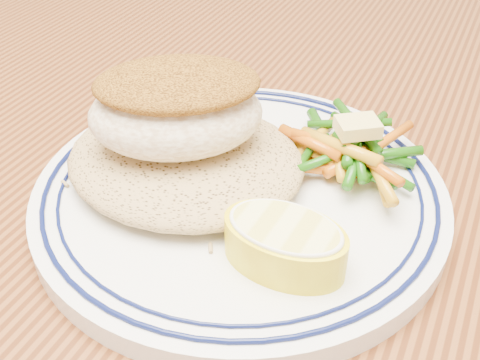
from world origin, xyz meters
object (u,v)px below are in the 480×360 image
object	(u,v)px
fish_fillet	(176,107)
vegetable_pile	(349,151)
plate	(240,193)
rice_pilaf	(185,156)
lemon_wedge	(285,242)
dining_table	(205,280)

from	to	relation	value
fish_fillet	vegetable_pile	bearing A→B (deg)	28.33
plate	vegetable_pile	distance (m)	0.07
rice_pilaf	lemon_wedge	bearing A→B (deg)	-28.79
rice_pilaf	fish_fillet	xyz separation A→B (m)	(-0.00, -0.00, 0.04)
fish_fillet	lemon_wedge	distance (m)	0.11
plate	fish_fillet	world-z (taller)	fish_fillet
plate	rice_pilaf	size ratio (longest dim) A/B	1.69
vegetable_pile	fish_fillet	bearing A→B (deg)	-151.67
lemon_wedge	rice_pilaf	bearing A→B (deg)	151.21
plate	fish_fillet	size ratio (longest dim) A/B	2.01
dining_table	vegetable_pile	size ratio (longest dim) A/B	14.50
fish_fillet	dining_table	bearing A→B (deg)	75.35
plate	lemon_wedge	xyz separation A→B (m)	(0.05, -0.05, 0.02)
fish_fillet	vegetable_pile	distance (m)	0.11
plate	fish_fillet	distance (m)	0.07
rice_pilaf	vegetable_pile	bearing A→B (deg)	28.71
rice_pilaf	vegetable_pile	xyz separation A→B (m)	(0.09, 0.05, -0.00)
rice_pilaf	vegetable_pile	distance (m)	0.10
vegetable_pile	lemon_wedge	world-z (taller)	vegetable_pile
vegetable_pile	lemon_wedge	size ratio (longest dim) A/B	1.47
dining_table	lemon_wedge	size ratio (longest dim) A/B	21.24
vegetable_pile	plate	bearing A→B (deg)	-139.34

